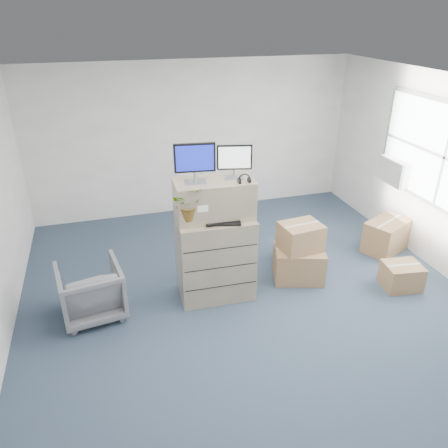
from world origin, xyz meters
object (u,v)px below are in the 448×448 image
Objects in this scene: keyboard at (221,222)px; potted_plant at (189,207)px; water_bottle at (220,206)px; monitor_left at (195,161)px; filing_cabinet_lower at (216,257)px; office_chair at (91,289)px; monitor_right at (234,160)px.

keyboard is 1.11× the size of potted_plant.
potted_plant is (-0.40, 0.05, 0.23)m from keyboard.
keyboard is 0.25m from water_bottle.
water_bottle is at bearing 9.97° from monitor_left.
filing_cabinet_lower reaches higher than office_chair.
monitor_left is 0.83m from keyboard.
filing_cabinet_lower is 0.61m from keyboard.
potted_plant is (-0.36, -0.09, 0.82)m from filing_cabinet_lower.
keyboard is (-0.23, -0.21, -0.73)m from monitor_right.
monitor_left is 1.17× the size of monitor_right.
water_bottle reaches higher than office_chair.
monitor_left reaches higher than water_bottle.
monitor_left is at bearing -165.34° from monitor_right.
filing_cabinet_lower is 1.48× the size of office_chair.
filing_cabinet_lower is 2.61× the size of potted_plant.
monitor_right is at bearing -2.10° from water_bottle.
keyboard is at bearing 166.84° from office_chair.
filing_cabinet_lower is at bearing 13.87° from potted_plant.
water_bottle is 0.49m from potted_plant.
water_bottle is at bearing 42.18° from filing_cabinet_lower.
monitor_right is 1.66× the size of water_bottle.
water_bottle is 0.58× the size of potted_plant.
potted_plant reaches higher than office_chair.
monitor_right reaches higher than potted_plant.
office_chair is (-1.73, -0.07, -0.90)m from water_bottle.
potted_plant is at bearing -164.16° from filing_cabinet_lower.
keyboard reaches higher than filing_cabinet_lower.
monitor_left is 0.72m from water_bottle.
monitor_left is 2.09m from office_chair.
water_bottle is 1.95m from office_chair.
monitor_left reaches higher than office_chair.
filing_cabinet_lower is 2.30× the size of monitor_left.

